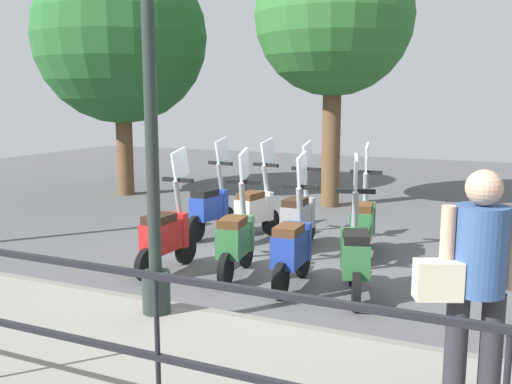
{
  "coord_description": "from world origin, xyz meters",
  "views": [
    {
      "loc": [
        -6.7,
        -2.63,
        2.17
      ],
      "look_at": [
        0.2,
        0.5,
        0.9
      ],
      "focal_mm": 40.0,
      "sensor_mm": 36.0,
      "label": 1
    }
  ],
  "objects_px": {
    "tree_large": "(121,37)",
    "tree_distant": "(334,17)",
    "scooter_near_0": "(355,254)",
    "scooter_far_0": "(363,222)",
    "scooter_far_3": "(211,206)",
    "scooter_far_2": "(256,209)",
    "scooter_near_1": "(292,247)",
    "lamp_post_near": "(150,99)",
    "scooter_near_3": "(166,234)",
    "scooter_far_1": "(299,216)",
    "pedestrian_with_bag": "(475,276)",
    "scooter_near_2": "(236,238)"
  },
  "relations": [
    {
      "from": "tree_large",
      "to": "tree_distant",
      "type": "height_order",
      "value": "tree_large"
    },
    {
      "from": "scooter_near_0",
      "to": "scooter_far_0",
      "type": "distance_m",
      "value": 1.67
    },
    {
      "from": "tree_large",
      "to": "scooter_far_3",
      "type": "xyz_separation_m",
      "value": [
        -2.65,
        -3.63,
        -2.95
      ]
    },
    {
      "from": "scooter_near_0",
      "to": "scooter_far_2",
      "type": "relative_size",
      "value": 1.0
    },
    {
      "from": "scooter_far_0",
      "to": "scooter_far_3",
      "type": "distance_m",
      "value": 2.44
    },
    {
      "from": "scooter_near_1",
      "to": "scooter_far_2",
      "type": "xyz_separation_m",
      "value": [
        1.84,
        1.29,
        0.0
      ]
    },
    {
      "from": "lamp_post_near",
      "to": "tree_large",
      "type": "distance_m",
      "value": 7.86
    },
    {
      "from": "tree_large",
      "to": "scooter_near_3",
      "type": "xyz_separation_m",
      "value": [
        -4.51,
        -4.03,
        -2.95
      ]
    },
    {
      "from": "tree_distant",
      "to": "scooter_far_1",
      "type": "bearing_deg",
      "value": -170.58
    },
    {
      "from": "pedestrian_with_bag",
      "to": "scooter_near_1",
      "type": "height_order",
      "value": "pedestrian_with_bag"
    },
    {
      "from": "scooter_far_3",
      "to": "scooter_near_2",
      "type": "bearing_deg",
      "value": -135.93
    },
    {
      "from": "lamp_post_near",
      "to": "scooter_near_2",
      "type": "distance_m",
      "value": 2.38
    },
    {
      "from": "scooter_near_2",
      "to": "tree_distant",
      "type": "bearing_deg",
      "value": -5.04
    },
    {
      "from": "tree_distant",
      "to": "scooter_far_1",
      "type": "distance_m",
      "value": 4.65
    },
    {
      "from": "scooter_near_1",
      "to": "scooter_far_0",
      "type": "relative_size",
      "value": 1.0
    },
    {
      "from": "scooter_near_1",
      "to": "scooter_near_2",
      "type": "distance_m",
      "value": 0.77
    },
    {
      "from": "lamp_post_near",
      "to": "tree_distant",
      "type": "relative_size",
      "value": 0.86
    },
    {
      "from": "scooter_near_0",
      "to": "scooter_far_3",
      "type": "bearing_deg",
      "value": 40.04
    },
    {
      "from": "tree_distant",
      "to": "scooter_far_3",
      "type": "xyz_separation_m",
      "value": [
        -3.2,
        0.96,
        -3.19
      ]
    },
    {
      "from": "scooter_far_1",
      "to": "scooter_near_2",
      "type": "bearing_deg",
      "value": 171.45
    },
    {
      "from": "scooter_far_2",
      "to": "scooter_far_3",
      "type": "relative_size",
      "value": 1.0
    },
    {
      "from": "scooter_near_3",
      "to": "scooter_near_0",
      "type": "bearing_deg",
      "value": -85.95
    },
    {
      "from": "scooter_near_0",
      "to": "scooter_far_1",
      "type": "relative_size",
      "value": 1.0
    },
    {
      "from": "scooter_near_0",
      "to": "tree_distant",
      "type": "bearing_deg",
      "value": 2.64
    },
    {
      "from": "tree_distant",
      "to": "scooter_near_0",
      "type": "relative_size",
      "value": 3.4
    },
    {
      "from": "tree_large",
      "to": "scooter_far_1",
      "type": "xyz_separation_m",
      "value": [
        -2.79,
        -5.14,
        -2.95
      ]
    },
    {
      "from": "tree_large",
      "to": "scooter_far_0",
      "type": "relative_size",
      "value": 3.44
    },
    {
      "from": "scooter_far_1",
      "to": "scooter_far_3",
      "type": "distance_m",
      "value": 1.52
    },
    {
      "from": "scooter_near_1",
      "to": "scooter_far_0",
      "type": "distance_m",
      "value": 1.67
    },
    {
      "from": "scooter_near_3",
      "to": "scooter_far_2",
      "type": "bearing_deg",
      "value": -7.83
    },
    {
      "from": "lamp_post_near",
      "to": "scooter_near_2",
      "type": "height_order",
      "value": "lamp_post_near"
    },
    {
      "from": "tree_large",
      "to": "scooter_far_1",
      "type": "height_order",
      "value": "tree_large"
    },
    {
      "from": "lamp_post_near",
      "to": "scooter_near_2",
      "type": "xyz_separation_m",
      "value": [
        1.7,
        -0.0,
        -1.67
      ]
    },
    {
      "from": "lamp_post_near",
      "to": "scooter_near_0",
      "type": "bearing_deg",
      "value": -43.2
    },
    {
      "from": "pedestrian_with_bag",
      "to": "scooter_far_1",
      "type": "distance_m",
      "value": 4.71
    },
    {
      "from": "lamp_post_near",
      "to": "scooter_far_1",
      "type": "relative_size",
      "value": 2.92
    },
    {
      "from": "scooter_near_2",
      "to": "scooter_far_0",
      "type": "relative_size",
      "value": 1.0
    },
    {
      "from": "scooter_far_0",
      "to": "scooter_far_1",
      "type": "height_order",
      "value": "same"
    },
    {
      "from": "lamp_post_near",
      "to": "scooter_near_3",
      "type": "height_order",
      "value": "lamp_post_near"
    },
    {
      "from": "scooter_near_0",
      "to": "scooter_far_3",
      "type": "relative_size",
      "value": 1.0
    },
    {
      "from": "pedestrian_with_bag",
      "to": "scooter_near_0",
      "type": "xyz_separation_m",
      "value": [
        2.27,
        1.33,
        -0.6
      ]
    },
    {
      "from": "scooter_far_2",
      "to": "scooter_near_1",
      "type": "bearing_deg",
      "value": -135.36
    },
    {
      "from": "tree_large",
      "to": "scooter_far_3",
      "type": "distance_m",
      "value": 5.38
    },
    {
      "from": "lamp_post_near",
      "to": "scooter_near_0",
      "type": "height_order",
      "value": "lamp_post_near"
    },
    {
      "from": "tree_large",
      "to": "pedestrian_with_bag",
      "type": "bearing_deg",
      "value": -130.95
    },
    {
      "from": "pedestrian_with_bag",
      "to": "scooter_near_2",
      "type": "distance_m",
      "value": 3.74
    },
    {
      "from": "scooter_near_1",
      "to": "lamp_post_near",
      "type": "bearing_deg",
      "value": 151.66
    },
    {
      "from": "pedestrian_with_bag",
      "to": "tree_large",
      "type": "bearing_deg",
      "value": 25.89
    },
    {
      "from": "scooter_far_0",
      "to": "scooter_near_1",
      "type": "bearing_deg",
      "value": 156.89
    },
    {
      "from": "tree_distant",
      "to": "scooter_near_0",
      "type": "height_order",
      "value": "tree_distant"
    }
  ]
}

